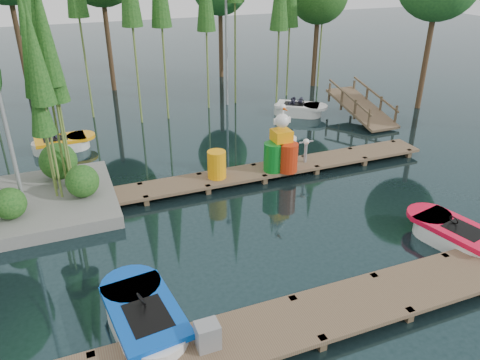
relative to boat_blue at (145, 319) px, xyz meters
name	(u,v)px	position (x,y,z in m)	size (l,w,h in m)	color
ground_plane	(230,224)	(3.16, 3.30, -0.28)	(90.00, 90.00, 0.00)	#1C3236
near_dock	(307,319)	(3.16, -1.20, -0.05)	(18.00, 1.50, 0.50)	brown
far_dock	(232,176)	(4.16, 5.80, -0.05)	(15.00, 1.20, 0.50)	brown
lamp_rear	(226,18)	(7.16, 14.30, 3.98)	(0.30, 0.30, 7.25)	gray
ramp	(361,107)	(12.16, 9.80, 0.30)	(1.50, 3.94, 1.49)	brown
boat_blue	(145,319)	(0.00, 0.00, 0.00)	(1.63, 3.04, 0.98)	white
boat_red	(453,235)	(8.40, 0.11, -0.02)	(1.76, 2.86, 0.90)	white
boat_yellow_far	(62,144)	(-1.05, 11.04, -0.03)	(2.50, 1.24, 1.22)	white
boat_white_far	(299,109)	(9.77, 11.44, -0.01)	(2.75, 2.43, 1.21)	white
utility_cabinet	(208,335)	(0.99, -1.20, 0.29)	(0.45, 0.38, 0.55)	gray
yellow_barrel	(217,164)	(3.63, 5.80, 0.48)	(0.62, 0.62, 0.93)	#FFA20D
drum_cluster	(282,150)	(5.98, 5.64, 0.70)	(1.34, 1.23, 2.31)	#0C701D
seagull_post	(306,146)	(6.99, 5.80, 0.62)	(0.56, 0.30, 0.89)	gray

